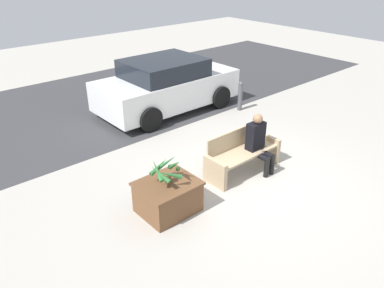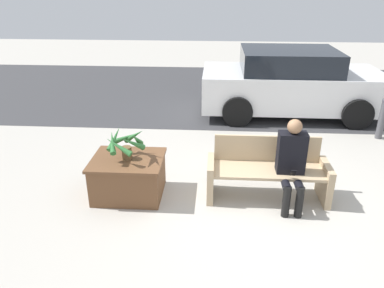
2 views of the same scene
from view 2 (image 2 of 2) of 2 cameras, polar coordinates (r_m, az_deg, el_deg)
name	(u,v)px [view 2 (image 2 of 2)]	position (r m, az deg, el deg)	size (l,w,h in m)	color
ground_plane	(253,207)	(5.27, 9.28, -9.49)	(30.00, 30.00, 0.00)	#ADA89E
road_surface	(236,91)	(10.60, 6.66, 8.01)	(20.00, 6.00, 0.01)	#38383A
bench	(267,171)	(5.38, 11.39, -4.03)	(1.68, 0.58, 0.84)	tan
person_seated	(292,160)	(5.15, 14.98, -2.42)	(0.37, 0.57, 1.22)	black
planter_box	(129,175)	(5.42, -9.65, -4.75)	(1.00, 0.84, 0.57)	brown
potted_plant	(125,142)	(5.20, -10.12, 0.28)	(0.55, 0.56, 0.46)	brown
parked_car	(290,83)	(8.83, 14.74, 9.01)	(3.96, 1.98, 1.47)	silver
bollard_post	(383,117)	(8.08, 27.04, 3.71)	(0.14, 0.14, 0.84)	#4C4C51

